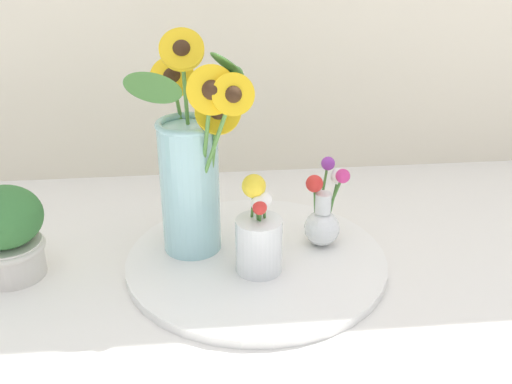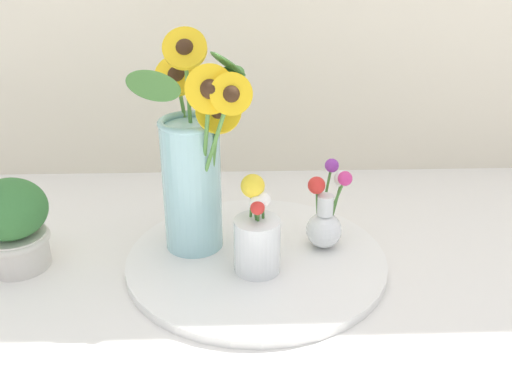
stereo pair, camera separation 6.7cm
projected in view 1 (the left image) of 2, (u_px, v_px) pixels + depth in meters
ground_plane at (259, 277)px, 1.09m from camera, size 6.00×6.00×0.00m
serving_tray at (256, 261)px, 1.13m from camera, size 0.49×0.49×0.02m
mason_jar_sunflowers at (192, 168)px, 1.08m from camera, size 0.24×0.20×0.41m
vase_small_center at (259, 236)px, 1.06m from camera, size 0.08×0.08×0.18m
vase_bulb_right at (324, 214)px, 1.15m from camera, size 0.08×0.09×0.16m
potted_plant at (6, 231)px, 1.06m from camera, size 0.14×0.14×0.17m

